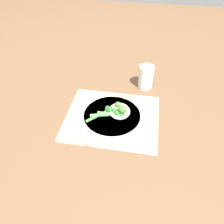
{
  "coord_description": "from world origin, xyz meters",
  "views": [
    {
      "loc": [
        0.11,
        -0.64,
        0.65
      ],
      "look_at": [
        0.0,
        0.0,
        0.03
      ],
      "focal_mm": 35.0,
      "sensor_mm": 36.0,
      "label": 1
    }
  ],
  "objects_px": {
    "plate": "(112,116)",
    "broccoli_stalk_left": "(113,113)",
    "broccoli_stalk_rear": "(107,111)",
    "water_glass": "(146,77)",
    "knife": "(114,95)",
    "spoon": "(95,142)",
    "chicken_fillet": "(119,111)",
    "broccoli_stalk_front": "(117,114)"
  },
  "relations": [
    {
      "from": "broccoli_stalk_front",
      "to": "spoon",
      "type": "relative_size",
      "value": 0.67
    },
    {
      "from": "water_glass",
      "to": "plate",
      "type": "bearing_deg",
      "value": -117.21
    },
    {
      "from": "plate",
      "to": "chicken_fillet",
      "type": "relative_size",
      "value": 2.06
    },
    {
      "from": "spoon",
      "to": "broccoli_stalk_front",
      "type": "bearing_deg",
      "value": -30.48
    },
    {
      "from": "broccoli_stalk_left",
      "to": "chicken_fillet",
      "type": "bearing_deg",
      "value": 114.37
    },
    {
      "from": "broccoli_stalk_rear",
      "to": "broccoli_stalk_left",
      "type": "bearing_deg",
      "value": 24.8
    },
    {
      "from": "chicken_fillet",
      "to": "spoon",
      "type": "xyz_separation_m",
      "value": [
        -0.07,
        -0.16,
        -0.02
      ]
    },
    {
      "from": "chicken_fillet",
      "to": "spoon",
      "type": "relative_size",
      "value": 0.68
    },
    {
      "from": "plate",
      "to": "broccoli_stalk_left",
      "type": "bearing_deg",
      "value": -42.88
    },
    {
      "from": "broccoli_stalk_left",
      "to": "water_glass",
      "type": "bearing_deg",
      "value": 139.54
    },
    {
      "from": "chicken_fillet",
      "to": "broccoli_stalk_front",
      "type": "height_order",
      "value": "broccoli_stalk_front"
    },
    {
      "from": "plate",
      "to": "broccoli_stalk_left",
      "type": "height_order",
      "value": "broccoli_stalk_left"
    },
    {
      "from": "broccoli_stalk_rear",
      "to": "water_glass",
      "type": "bearing_deg",
      "value": 102.56
    },
    {
      "from": "chicken_fillet",
      "to": "broccoli_stalk_left",
      "type": "xyz_separation_m",
      "value": [
        -0.02,
        -0.02,
        0.0
      ]
    },
    {
      "from": "knife",
      "to": "spoon",
      "type": "distance_m",
      "value": 0.29
    },
    {
      "from": "chicken_fillet",
      "to": "broccoli_stalk_rear",
      "type": "xyz_separation_m",
      "value": [
        -0.05,
        -0.01,
        -0.0
      ]
    },
    {
      "from": "water_glass",
      "to": "broccoli_stalk_rear",
      "type": "bearing_deg",
      "value": -122.11
    },
    {
      "from": "water_glass",
      "to": "broccoli_stalk_left",
      "type": "bearing_deg",
      "value": -115.6
    },
    {
      "from": "broccoli_stalk_front",
      "to": "knife",
      "type": "bearing_deg",
      "value": -167.21
    },
    {
      "from": "broccoli_stalk_rear",
      "to": "spoon",
      "type": "xyz_separation_m",
      "value": [
        -0.02,
        -0.15,
        -0.02
      ]
    },
    {
      "from": "broccoli_stalk_rear",
      "to": "broccoli_stalk_front",
      "type": "bearing_deg",
      "value": 30.8
    },
    {
      "from": "broccoli_stalk_front",
      "to": "knife",
      "type": "xyz_separation_m",
      "value": [
        -0.04,
        0.15,
        -0.02
      ]
    },
    {
      "from": "knife",
      "to": "broccoli_stalk_rear",
      "type": "bearing_deg",
      "value": 170.94
    },
    {
      "from": "broccoli_stalk_front",
      "to": "spoon",
      "type": "distance_m",
      "value": 0.15
    },
    {
      "from": "broccoli_stalk_front",
      "to": "water_glass",
      "type": "height_order",
      "value": "water_glass"
    },
    {
      "from": "broccoli_stalk_front",
      "to": "chicken_fillet",
      "type": "bearing_deg",
      "value": 163.55
    },
    {
      "from": "plate",
      "to": "chicken_fillet",
      "type": "distance_m",
      "value": 0.04
    },
    {
      "from": "plate",
      "to": "broccoli_stalk_rear",
      "type": "height_order",
      "value": "broccoli_stalk_rear"
    },
    {
      "from": "broccoli_stalk_rear",
      "to": "water_glass",
      "type": "xyz_separation_m",
      "value": [
        0.15,
        0.23,
        0.03
      ]
    },
    {
      "from": "broccoli_stalk_rear",
      "to": "spoon",
      "type": "distance_m",
      "value": 0.15
    },
    {
      "from": "broccoli_stalk_front",
      "to": "plate",
      "type": "bearing_deg",
      "value": -106.43
    },
    {
      "from": "plate",
      "to": "spoon",
      "type": "bearing_deg",
      "value": -104.91
    },
    {
      "from": "chicken_fillet",
      "to": "broccoli_stalk_rear",
      "type": "relative_size",
      "value": 1.13
    },
    {
      "from": "plate",
      "to": "broccoli_stalk_left",
      "type": "xyz_separation_m",
      "value": [
        0.01,
        -0.01,
        0.02
      ]
    },
    {
      "from": "broccoli_stalk_left",
      "to": "knife",
      "type": "xyz_separation_m",
      "value": [
        -0.02,
        0.14,
        -0.02
      ]
    },
    {
      "from": "plate",
      "to": "spoon",
      "type": "xyz_separation_m",
      "value": [
        -0.04,
        -0.15,
        -0.0
      ]
    },
    {
      "from": "broccoli_stalk_front",
      "to": "water_glass",
      "type": "bearing_deg",
      "value": 156.68
    },
    {
      "from": "knife",
      "to": "spoon",
      "type": "relative_size",
      "value": 1.08
    },
    {
      "from": "chicken_fillet",
      "to": "knife",
      "type": "xyz_separation_m",
      "value": [
        -0.04,
        0.13,
        -0.02
      ]
    },
    {
      "from": "knife",
      "to": "water_glass",
      "type": "bearing_deg",
      "value": -58.18
    },
    {
      "from": "plate",
      "to": "broccoli_stalk_rear",
      "type": "xyz_separation_m",
      "value": [
        -0.02,
        0.01,
        0.02
      ]
    },
    {
      "from": "plate",
      "to": "knife",
      "type": "xyz_separation_m",
      "value": [
        -0.01,
        0.14,
        -0.01
      ]
    }
  ]
}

